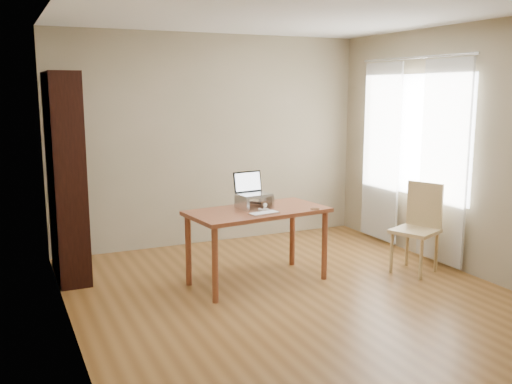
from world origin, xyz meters
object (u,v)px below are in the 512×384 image
at_px(laptop, 252,189).
at_px(cat, 254,202).
at_px(chair, 421,225).
at_px(desk, 258,219).
at_px(bookshelf, 66,177).
at_px(keyboard, 264,213).

distance_m(laptop, cat, 0.13).
bearing_deg(cat, chair, -24.62).
relative_size(desk, chair, 1.53).
distance_m(bookshelf, keyboard, 2.06).
distance_m(bookshelf, desk, 1.99).
bearing_deg(laptop, keyboard, -102.14).
xyz_separation_m(bookshelf, laptop, (1.69, -0.84, -0.11)).
bearing_deg(desk, chair, -20.62).
bearing_deg(bookshelf, keyboard, -35.75).
xyz_separation_m(bookshelf, cat, (1.70, -0.86, -0.24)).
bearing_deg(cat, bookshelf, 145.56).
distance_m(bookshelf, chair, 3.72).
relative_size(bookshelf, laptop, 6.14).
xyz_separation_m(desk, cat, (0.01, 0.11, 0.16)).
xyz_separation_m(desk, keyboard, (-0.03, -0.22, 0.11)).
height_order(cat, chair, chair).
distance_m(desk, keyboard, 0.25).
bearing_deg(chair, laptop, 139.74).
distance_m(keyboard, cat, 0.34).
xyz_separation_m(cat, chair, (1.71, -0.53, -0.29)).
bearing_deg(bookshelf, laptop, -26.37).
bearing_deg(chair, cat, 140.42).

